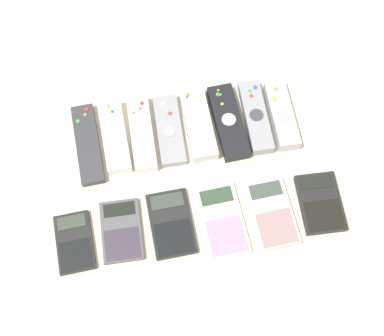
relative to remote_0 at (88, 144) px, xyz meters
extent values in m
plane|color=beige|center=(0.20, -0.11, -0.01)|extent=(3.00, 3.00, 0.00)
cube|color=#333338|center=(0.00, 0.00, 0.00)|extent=(0.06, 0.18, 0.02)
cylinder|color=red|center=(0.00, 0.08, 0.01)|extent=(0.01, 0.01, 0.00)
cylinder|color=orange|center=(0.00, 0.06, 0.01)|extent=(0.01, 0.01, 0.00)
cylinder|color=green|center=(-0.02, 0.05, 0.01)|extent=(0.01, 0.01, 0.00)
cube|color=white|center=(0.06, 0.01, 0.00)|extent=(0.06, 0.16, 0.03)
cylinder|color=silver|center=(0.07, 0.06, 0.02)|extent=(0.01, 0.01, 0.00)
cylinder|color=orange|center=(0.05, 0.07, 0.02)|extent=(0.01, 0.01, 0.00)
cylinder|color=yellow|center=(0.05, 0.07, 0.02)|extent=(0.01, 0.01, 0.00)
cylinder|color=blue|center=(0.06, 0.06, 0.02)|extent=(0.01, 0.01, 0.00)
cube|color=white|center=(0.11, 0.01, 0.00)|extent=(0.05, 0.17, 0.02)
cylinder|color=#99999E|center=(0.11, 0.00, 0.02)|extent=(0.03, 0.03, 0.00)
cylinder|color=silver|center=(0.13, 0.05, 0.02)|extent=(0.01, 0.01, 0.00)
cylinder|color=red|center=(0.12, 0.07, 0.02)|extent=(0.01, 0.01, 0.00)
cylinder|color=green|center=(0.12, 0.06, 0.02)|extent=(0.01, 0.01, 0.00)
cylinder|color=green|center=(0.10, 0.05, 0.02)|extent=(0.01, 0.01, 0.00)
cube|color=gray|center=(0.17, 0.01, 0.00)|extent=(0.05, 0.16, 0.02)
cylinder|color=#99999E|center=(0.17, 0.00, 0.01)|extent=(0.02, 0.02, 0.00)
cylinder|color=red|center=(0.18, 0.04, 0.01)|extent=(0.01, 0.01, 0.00)
cylinder|color=silver|center=(0.17, 0.07, 0.01)|extent=(0.01, 0.01, 0.00)
cube|color=silver|center=(0.23, 0.01, 0.00)|extent=(0.06, 0.17, 0.03)
cylinder|color=silver|center=(0.23, 0.01, 0.02)|extent=(0.03, 0.03, 0.00)
cylinder|color=yellow|center=(0.24, 0.06, 0.02)|extent=(0.01, 0.01, 0.00)
cylinder|color=orange|center=(0.22, 0.08, 0.02)|extent=(0.01, 0.01, 0.00)
cylinder|color=silver|center=(0.22, 0.07, 0.02)|extent=(0.01, 0.01, 0.00)
cylinder|color=red|center=(0.22, 0.07, 0.02)|extent=(0.01, 0.01, 0.00)
cube|color=black|center=(0.30, 0.01, 0.00)|extent=(0.06, 0.17, 0.02)
cylinder|color=silver|center=(0.30, 0.00, 0.02)|extent=(0.03, 0.03, 0.00)
cylinder|color=green|center=(0.28, 0.07, 0.02)|extent=(0.01, 0.01, 0.00)
cylinder|color=yellow|center=(0.29, 0.04, 0.02)|extent=(0.01, 0.01, 0.00)
cylinder|color=orange|center=(0.29, 0.08, 0.02)|extent=(0.01, 0.01, 0.00)
cylinder|color=green|center=(0.29, 0.07, 0.02)|extent=(0.01, 0.01, 0.00)
cube|color=gray|center=(0.35, 0.01, 0.00)|extent=(0.05, 0.17, 0.02)
cylinder|color=#38383D|center=(0.35, 0.01, 0.02)|extent=(0.03, 0.03, 0.00)
cylinder|color=green|center=(0.35, 0.07, 0.02)|extent=(0.01, 0.01, 0.00)
cylinder|color=red|center=(0.35, 0.05, 0.02)|extent=(0.01, 0.01, 0.00)
cylinder|color=blue|center=(0.36, 0.07, 0.02)|extent=(0.01, 0.01, 0.00)
cube|color=#B7B7BC|center=(0.41, 0.00, 0.01)|extent=(0.05, 0.16, 0.03)
cylinder|color=#99999E|center=(0.41, 0.00, 0.02)|extent=(0.03, 0.03, 0.00)
cylinder|color=yellow|center=(0.40, 0.03, 0.02)|extent=(0.01, 0.01, 0.00)
cylinder|color=orange|center=(0.41, 0.06, 0.02)|extent=(0.01, 0.01, 0.00)
cylinder|color=yellow|center=(0.40, 0.04, 0.02)|extent=(0.01, 0.01, 0.00)
cube|color=black|center=(-0.04, -0.20, 0.00)|extent=(0.08, 0.12, 0.01)
cube|color=#333D33|center=(-0.04, -0.16, 0.00)|extent=(0.06, 0.03, 0.00)
cube|color=black|center=(-0.04, -0.23, 0.00)|extent=(0.06, 0.06, 0.00)
cube|color=#4C4C51|center=(0.05, -0.20, 0.00)|extent=(0.08, 0.12, 0.01)
cube|color=black|center=(0.05, -0.15, 0.00)|extent=(0.06, 0.03, 0.00)
cube|color=#372F3B|center=(0.05, -0.22, 0.00)|extent=(0.07, 0.06, 0.00)
cube|color=black|center=(0.15, -0.19, 0.00)|extent=(0.09, 0.14, 0.01)
cube|color=#333D33|center=(0.15, -0.15, 0.00)|extent=(0.07, 0.03, 0.00)
cube|color=black|center=(0.15, -0.23, 0.00)|extent=(0.07, 0.07, 0.00)
cube|color=silver|center=(0.25, -0.20, 0.00)|extent=(0.09, 0.15, 0.01)
cube|color=#2D422D|center=(0.24, -0.15, 0.00)|extent=(0.07, 0.04, 0.00)
cube|color=#A27EA5|center=(0.25, -0.24, 0.00)|extent=(0.07, 0.08, 0.00)
cube|color=beige|center=(0.34, -0.20, 0.00)|extent=(0.09, 0.14, 0.01)
cube|color=#38473D|center=(0.34, -0.16, 0.00)|extent=(0.07, 0.03, 0.00)
cube|color=gray|center=(0.35, -0.24, 0.00)|extent=(0.07, 0.07, 0.00)
cube|color=black|center=(0.44, -0.20, 0.00)|extent=(0.08, 0.12, 0.01)
cube|color=black|center=(0.44, -0.16, 0.01)|extent=(0.06, 0.03, 0.00)
cube|color=black|center=(0.44, -0.23, 0.01)|extent=(0.07, 0.06, 0.00)
camera|label=1|loc=(0.14, -0.52, 0.98)|focal=50.00mm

